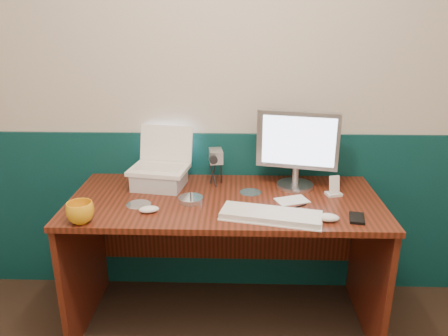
{
  "coord_description": "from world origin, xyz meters",
  "views": [
    {
      "loc": [
        0.05,
        -0.69,
        1.65
      ],
      "look_at": [
        -0.01,
        1.23,
        0.97
      ],
      "focal_mm": 35.0,
      "sensor_mm": 36.0,
      "label": 1
    }
  ],
  "objects_px": {
    "desk": "(225,262)",
    "laptop": "(158,149)",
    "mug": "(80,212)",
    "monitor": "(297,149)",
    "camcorder": "(216,167)",
    "keyboard": "(271,216)"
  },
  "relations": [
    {
      "from": "desk",
      "to": "laptop",
      "type": "relative_size",
      "value": 5.29
    },
    {
      "from": "mug",
      "to": "monitor",
      "type": "bearing_deg",
      "value": 24.46
    },
    {
      "from": "laptop",
      "to": "monitor",
      "type": "relative_size",
      "value": 0.7
    },
    {
      "from": "laptop",
      "to": "camcorder",
      "type": "relative_size",
      "value": 1.48
    },
    {
      "from": "monitor",
      "to": "mug",
      "type": "height_order",
      "value": "monitor"
    },
    {
      "from": "mug",
      "to": "camcorder",
      "type": "xyz_separation_m",
      "value": [
        0.59,
        0.49,
        0.05
      ]
    },
    {
      "from": "desk",
      "to": "mug",
      "type": "bearing_deg",
      "value": -155.59
    },
    {
      "from": "laptop",
      "to": "monitor",
      "type": "height_order",
      "value": "monitor"
    },
    {
      "from": "monitor",
      "to": "keyboard",
      "type": "height_order",
      "value": "monitor"
    },
    {
      "from": "laptop",
      "to": "keyboard",
      "type": "distance_m",
      "value": 0.73
    },
    {
      "from": "mug",
      "to": "laptop",
      "type": "bearing_deg",
      "value": 57.45
    },
    {
      "from": "laptop",
      "to": "keyboard",
      "type": "xyz_separation_m",
      "value": [
        0.58,
        -0.38,
        -0.2
      ]
    },
    {
      "from": "keyboard",
      "to": "camcorder",
      "type": "height_order",
      "value": "camcorder"
    },
    {
      "from": "monitor",
      "to": "camcorder",
      "type": "xyz_separation_m",
      "value": [
        -0.44,
        0.02,
        -0.11
      ]
    },
    {
      "from": "laptop",
      "to": "mug",
      "type": "relative_size",
      "value": 2.4
    },
    {
      "from": "laptop",
      "to": "mug",
      "type": "distance_m",
      "value": 0.56
    },
    {
      "from": "monitor",
      "to": "camcorder",
      "type": "bearing_deg",
      "value": -170.35
    },
    {
      "from": "monitor",
      "to": "desk",
      "type": "bearing_deg",
      "value": -142.8
    },
    {
      "from": "camcorder",
      "to": "laptop",
      "type": "bearing_deg",
      "value": 179.84
    },
    {
      "from": "mug",
      "to": "camcorder",
      "type": "relative_size",
      "value": 0.62
    },
    {
      "from": "desk",
      "to": "laptop",
      "type": "height_order",
      "value": "laptop"
    },
    {
      "from": "desk",
      "to": "monitor",
      "type": "relative_size",
      "value": 3.71
    }
  ]
}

